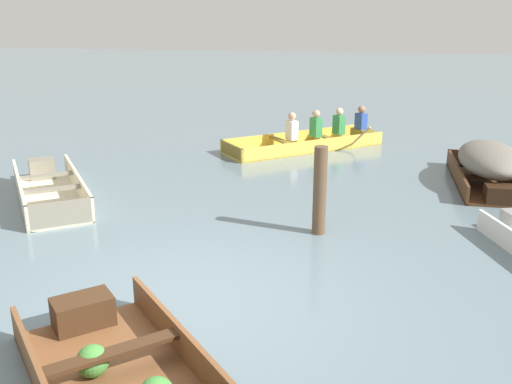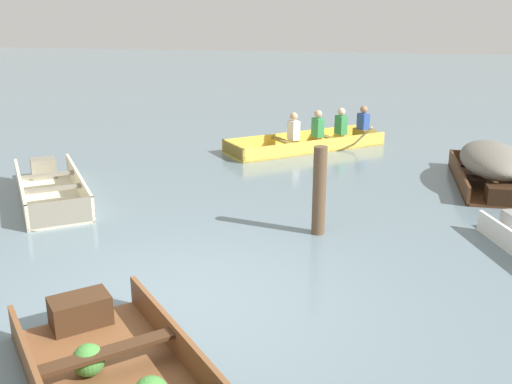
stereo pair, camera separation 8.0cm
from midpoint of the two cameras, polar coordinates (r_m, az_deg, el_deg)
The scene contains 5 objects.
ground_plane at distance 6.49m, azimuth -7.28°, elevation -10.87°, with size 80.00×80.00×0.00m, color slate.
skiff_cream_mid_moored at distance 10.47m, azimuth -19.67°, elevation 0.33°, with size 2.58×2.98×0.41m.
skiff_dark_varnish_far_moored at distance 11.29m, azimuth 22.70°, elevation 2.66°, with size 1.17×2.73×0.76m.
rowboat_yellow_with_crew at distance 13.51m, azimuth 6.13°, elevation 5.29°, with size 3.59×3.26×0.88m.
mooring_post at distance 8.14m, azimuth 6.63°, elevation 0.11°, with size 0.19×0.19×1.29m, color brown.
Camera 2 is at (2.02, -5.34, 3.09)m, focal length 40.00 mm.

